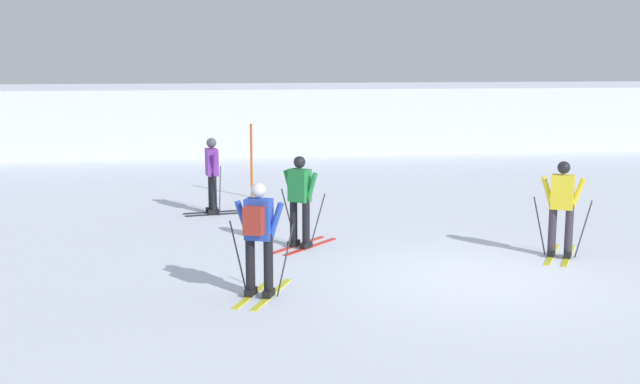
% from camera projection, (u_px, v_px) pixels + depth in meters
% --- Properties ---
extents(ground_plane, '(120.00, 120.00, 0.00)m').
position_uv_depth(ground_plane, '(477.00, 278.00, 12.66)').
color(ground_plane, silver).
extents(far_snow_ridge, '(80.00, 6.61, 2.35)m').
position_uv_depth(far_snow_ridge, '(317.00, 116.00, 30.98)').
color(far_snow_ridge, silver).
rests_on(far_snow_ridge, ground).
extents(skier_green, '(1.35, 1.43, 1.71)m').
position_uv_depth(skier_green, '(300.00, 199.00, 14.53)').
color(skier_green, red).
rests_on(skier_green, ground).
extents(skier_yellow, '(1.13, 1.57, 1.71)m').
position_uv_depth(skier_yellow, '(562.00, 206.00, 13.83)').
color(skier_yellow, gold).
rests_on(skier_yellow, ground).
extents(skier_purple, '(1.64, 0.99, 1.71)m').
position_uv_depth(skier_purple, '(212.00, 173.00, 17.69)').
color(skier_purple, black).
rests_on(skier_purple, ground).
extents(skier_blue, '(0.97, 1.62, 1.71)m').
position_uv_depth(skier_blue, '(258.00, 234.00, 11.51)').
color(skier_blue, gold).
rests_on(skier_blue, ground).
extents(trail_marker_pole, '(0.06, 0.06, 1.85)m').
position_uv_depth(trail_marker_pole, '(252.00, 161.00, 19.74)').
color(trail_marker_pole, '#C65614').
rests_on(trail_marker_pole, ground).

